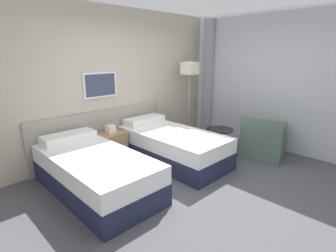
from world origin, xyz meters
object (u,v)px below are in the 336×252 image
object	(u,v)px
floor_lamp	(190,73)
side_table	(219,136)
armchair	(263,142)
bed_near_door	(95,172)
nightstand	(112,146)
bed_near_window	(172,146)

from	to	relation	value
floor_lamp	side_table	bearing A→B (deg)	-105.76
side_table	armchair	xyz separation A→B (m)	(0.49, -0.65, -0.07)
bed_near_door	side_table	xyz separation A→B (m)	(2.45, -0.38, 0.07)
nightstand	side_table	world-z (taller)	nightstand
bed_near_window	nightstand	distance (m)	1.08
bed_near_door	armchair	distance (m)	3.12
bed_near_door	bed_near_window	world-z (taller)	same
floor_lamp	bed_near_window	bearing A→B (deg)	-151.46
bed_near_door	floor_lamp	world-z (taller)	floor_lamp
bed_near_door	armchair	bearing A→B (deg)	-19.45
bed_near_door	bed_near_window	xyz separation A→B (m)	(1.53, 0.00, 0.00)
side_table	armchair	world-z (taller)	armchair
bed_near_door	side_table	world-z (taller)	bed_near_door
floor_lamp	nightstand	bearing A→B (deg)	176.88
nightstand	floor_lamp	distance (m)	2.32
floor_lamp	armchair	size ratio (longest dim) A/B	1.75
floor_lamp	bed_near_door	bearing A→B (deg)	-166.51
armchair	floor_lamp	bearing A→B (deg)	-9.23
bed_near_window	side_table	world-z (taller)	bed_near_window
bed_near_door	floor_lamp	distance (m)	3.06
nightstand	floor_lamp	xyz separation A→B (m)	(1.98, -0.11, 1.21)
nightstand	floor_lamp	world-z (taller)	floor_lamp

